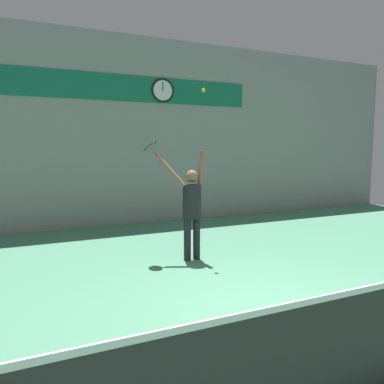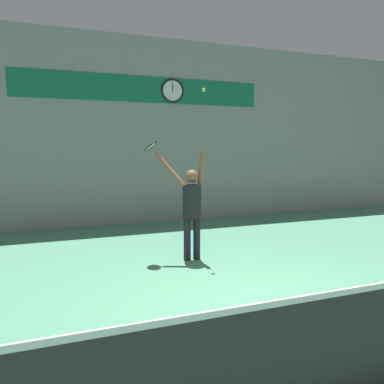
% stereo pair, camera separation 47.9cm
% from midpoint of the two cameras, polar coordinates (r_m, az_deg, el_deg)
% --- Properties ---
extents(ground_plane, '(18.00, 18.00, 0.00)m').
position_cam_midpoint_polar(ground_plane, '(4.97, 13.95, -17.88)').
color(ground_plane, '#4C8C6B').
extents(back_wall, '(18.00, 0.10, 5.00)m').
position_cam_midpoint_polar(back_wall, '(10.32, -5.94, 9.12)').
color(back_wall, gray).
rests_on(back_wall, ground_plane).
extents(sponsor_banner, '(6.64, 0.02, 0.68)m').
position_cam_midpoint_polar(sponsor_banner, '(10.37, -5.93, 15.32)').
color(sponsor_banner, '#146B4C').
extents(scoreboard_clock, '(0.66, 0.06, 0.66)m').
position_cam_midpoint_polar(scoreboard_clock, '(10.57, -1.65, 15.18)').
color(scoreboard_clock, white).
extents(court_net, '(8.93, 0.07, 1.06)m').
position_cam_midpoint_polar(court_net, '(3.71, 28.88, -18.95)').
color(court_net, '#333333').
rests_on(court_net, ground_plane).
extents(tennis_player, '(0.81, 0.50, 2.01)m').
position_cam_midpoint_polar(tennis_player, '(6.82, 1.95, -1.92)').
color(tennis_player, black).
rests_on(tennis_player, ground_plane).
extents(tennis_racket, '(0.37, 0.38, 0.36)m').
position_cam_midpoint_polar(tennis_racket, '(6.86, -4.24, 6.87)').
color(tennis_racket, red).
extents(tennis_ball, '(0.07, 0.07, 0.07)m').
position_cam_midpoint_polar(tennis_ball, '(6.88, 3.86, 15.27)').
color(tennis_ball, '#CCDB2D').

